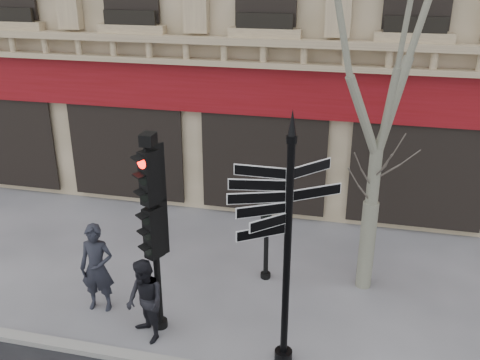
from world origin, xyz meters
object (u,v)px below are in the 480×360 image
object	(u,v)px
fingerpost	(289,203)
traffic_signal_secondary	(267,211)
pedestrian_b	(145,301)
plane_tree	(389,30)
traffic_signal_main	(153,212)
pedestrian_a	(97,268)

from	to	relation	value
fingerpost	traffic_signal_secondary	distance (m)	3.06
fingerpost	pedestrian_b	world-z (taller)	fingerpost
fingerpost	traffic_signal_secondary	world-z (taller)	fingerpost
traffic_signal_secondary	plane_tree	size ratio (longest dim) A/B	0.31
fingerpost	traffic_signal_secondary	bearing A→B (deg)	83.30
traffic_signal_main	pedestrian_a	size ratio (longest dim) A/B	2.09
plane_tree	fingerpost	bearing A→B (deg)	-116.07
fingerpost	pedestrian_a	xyz separation A→B (m)	(-3.93, 0.66, -2.17)
traffic_signal_main	traffic_signal_secondary	size ratio (longest dim) A/B	1.66
traffic_signal_secondary	pedestrian_a	size ratio (longest dim) A/B	1.26
plane_tree	pedestrian_b	distance (m)	6.73
fingerpost	plane_tree	world-z (taller)	plane_tree
fingerpost	traffic_signal_main	bearing A→B (deg)	147.35
pedestrian_a	traffic_signal_main	bearing A→B (deg)	-18.54
plane_tree	pedestrian_b	size ratio (longest dim) A/B	4.71
traffic_signal_main	pedestrian_a	distance (m)	2.14
pedestrian_a	pedestrian_b	bearing A→B (deg)	-34.27
traffic_signal_secondary	plane_tree	xyz separation A→B (m)	(2.17, 0.19, 3.84)
traffic_signal_main	traffic_signal_secondary	xyz separation A→B (m)	(1.68, 2.21, -0.85)
traffic_signal_main	pedestrian_b	size ratio (longest dim) A/B	2.39
pedestrian_a	traffic_signal_secondary	bearing A→B (deg)	24.87
pedestrian_a	fingerpost	bearing A→B (deg)	-16.24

